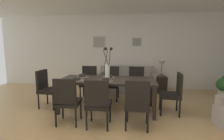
% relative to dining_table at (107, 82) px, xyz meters
% --- Properties ---
extents(ground_plane, '(9.00, 9.00, 0.00)m').
position_rel_dining_table_xyz_m(ground_plane, '(0.00, -0.88, -0.67)').
color(ground_plane, tan).
extents(back_wall_panel, '(9.00, 0.10, 2.60)m').
position_rel_dining_table_xyz_m(back_wall_panel, '(0.00, 2.37, 0.63)').
color(back_wall_panel, silver).
rests_on(back_wall_panel, ground).
extents(dining_table, '(2.20, 0.94, 0.74)m').
position_rel_dining_table_xyz_m(dining_table, '(0.00, 0.00, 0.00)').
color(dining_table, black).
rests_on(dining_table, ground).
extents(dining_chair_near_left, '(0.47, 0.47, 0.92)m').
position_rel_dining_table_xyz_m(dining_chair_near_left, '(-0.63, -0.86, -0.16)').
color(dining_chair_near_left, black).
rests_on(dining_chair_near_left, ground).
extents(dining_chair_near_right, '(0.47, 0.47, 0.92)m').
position_rel_dining_table_xyz_m(dining_chair_near_right, '(-0.68, 0.86, -0.16)').
color(dining_chair_near_right, black).
rests_on(dining_chair_near_right, ground).
extents(dining_chair_far_left, '(0.45, 0.45, 0.92)m').
position_rel_dining_table_xyz_m(dining_chair_far_left, '(-0.02, -0.91, -0.16)').
color(dining_chair_far_left, black).
rests_on(dining_chair_far_left, ground).
extents(dining_chair_far_right, '(0.44, 0.44, 0.92)m').
position_rel_dining_table_xyz_m(dining_chair_far_right, '(-0.03, 0.85, -0.16)').
color(dining_chair_far_right, black).
rests_on(dining_chair_far_right, ground).
extents(dining_chair_mid_left, '(0.45, 0.45, 0.92)m').
position_rel_dining_table_xyz_m(dining_chair_mid_left, '(0.68, -0.86, -0.16)').
color(dining_chair_mid_left, black).
rests_on(dining_chair_mid_left, ground).
extents(dining_chair_mid_right, '(0.47, 0.47, 0.92)m').
position_rel_dining_table_xyz_m(dining_chair_mid_right, '(0.67, 0.88, -0.16)').
color(dining_chair_mid_right, black).
rests_on(dining_chair_mid_right, ground).
extents(dining_chair_head_west, '(0.46, 0.46, 0.92)m').
position_rel_dining_table_xyz_m(dining_chair_head_west, '(-1.51, 0.00, -0.16)').
color(dining_chair_head_west, black).
rests_on(dining_chair_head_west, ground).
extents(dining_chair_head_east, '(0.47, 0.47, 0.92)m').
position_rel_dining_table_xyz_m(dining_chair_head_east, '(1.48, -0.03, -0.16)').
color(dining_chair_head_east, black).
rests_on(dining_chair_head_east, ground).
extents(centerpiece_vase, '(0.21, 0.23, 0.73)m').
position_rel_dining_table_xyz_m(centerpiece_vase, '(0.00, 0.00, 0.35)').
color(centerpiece_vase, white).
rests_on(centerpiece_vase, dining_table).
extents(placemat_near_left, '(0.32, 0.32, 0.01)m').
position_rel_dining_table_xyz_m(placemat_near_left, '(-0.66, -0.21, 0.07)').
color(placemat_near_left, '#7F705B').
rests_on(placemat_near_left, dining_table).
extents(bowl_near_left, '(0.17, 0.17, 0.07)m').
position_rel_dining_table_xyz_m(bowl_near_left, '(-0.66, -0.21, 0.11)').
color(bowl_near_left, '#2D2826').
rests_on(bowl_near_left, dining_table).
extents(placemat_near_right, '(0.32, 0.32, 0.01)m').
position_rel_dining_table_xyz_m(placemat_near_right, '(-0.66, 0.21, 0.07)').
color(placemat_near_right, '#7F705B').
rests_on(placemat_near_right, dining_table).
extents(bowl_near_right, '(0.17, 0.17, 0.07)m').
position_rel_dining_table_xyz_m(bowl_near_right, '(-0.66, 0.21, 0.11)').
color(bowl_near_right, '#2D2826').
rests_on(bowl_near_right, dining_table).
extents(placemat_far_left, '(0.32, 0.32, 0.01)m').
position_rel_dining_table_xyz_m(placemat_far_left, '(0.00, -0.21, 0.07)').
color(placemat_far_left, '#7F705B').
rests_on(placemat_far_left, dining_table).
extents(bowl_far_left, '(0.17, 0.17, 0.07)m').
position_rel_dining_table_xyz_m(bowl_far_left, '(0.00, -0.21, 0.11)').
color(bowl_far_left, '#2D2826').
rests_on(bowl_far_left, dining_table).
extents(placemat_far_right, '(0.32, 0.32, 0.01)m').
position_rel_dining_table_xyz_m(placemat_far_right, '(0.00, 0.21, 0.07)').
color(placemat_far_right, '#7F705B').
rests_on(placemat_far_right, dining_table).
extents(bowl_far_right, '(0.17, 0.17, 0.07)m').
position_rel_dining_table_xyz_m(bowl_far_right, '(0.00, 0.21, 0.11)').
color(bowl_far_right, '#2D2826').
rests_on(bowl_far_right, dining_table).
extents(sofa, '(1.85, 0.84, 0.80)m').
position_rel_dining_table_xyz_m(sofa, '(0.35, 1.82, -0.39)').
color(sofa, gray).
rests_on(sofa, ground).
extents(side_table, '(0.36, 0.36, 0.52)m').
position_rel_dining_table_xyz_m(side_table, '(1.47, 1.75, -0.41)').
color(side_table, black).
rests_on(side_table, ground).
extents(table_lamp, '(0.22, 0.22, 0.51)m').
position_rel_dining_table_xyz_m(table_lamp, '(1.47, 1.75, 0.22)').
color(table_lamp, '#4C4C51').
rests_on(table_lamp, side_table).
extents(framed_picture_left, '(0.43, 0.03, 0.40)m').
position_rel_dining_table_xyz_m(framed_picture_left, '(-0.68, 2.30, 0.96)').
color(framed_picture_left, '#B2ADA3').
extents(framed_picture_center, '(0.33, 0.03, 0.29)m').
position_rel_dining_table_xyz_m(framed_picture_center, '(0.68, 2.30, 0.96)').
color(framed_picture_center, '#B2ADA3').
extents(potted_plant, '(0.36, 0.36, 0.67)m').
position_rel_dining_table_xyz_m(potted_plant, '(3.16, 1.37, -0.30)').
color(potted_plant, silver).
rests_on(potted_plant, ground).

